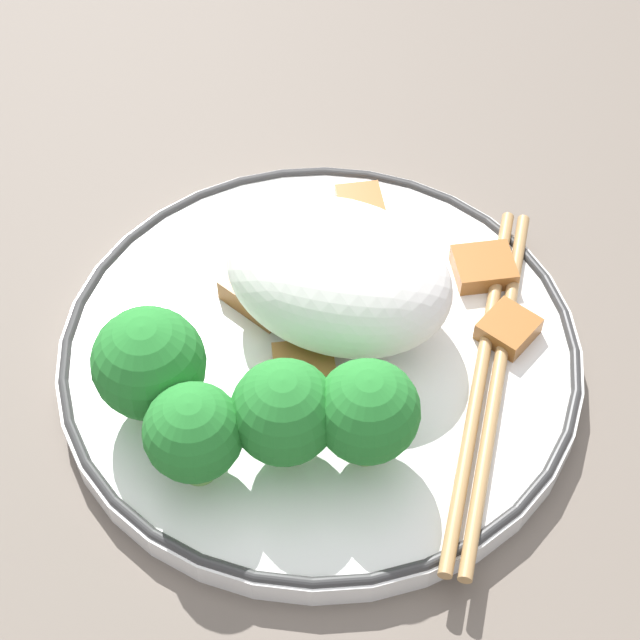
# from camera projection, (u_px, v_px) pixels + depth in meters

# --- Properties ---
(ground_plane) EXTENTS (3.00, 3.00, 0.00)m
(ground_plane) POSITION_uv_depth(u_px,v_px,m) (320.00, 364.00, 0.51)
(ground_plane) COLOR #665B51
(plate) EXTENTS (0.25, 0.25, 0.02)m
(plate) POSITION_uv_depth(u_px,v_px,m) (320.00, 353.00, 0.51)
(plate) COLOR white
(plate) RESTS_ON ground_plane
(rice_mound) EXTENTS (0.11, 0.08, 0.06)m
(rice_mound) POSITION_uv_depth(u_px,v_px,m) (332.00, 274.00, 0.49)
(rice_mound) COLOR white
(rice_mound) RESTS_ON plate
(broccoli_back_left) EXTENTS (0.05, 0.05, 0.06)m
(broccoli_back_left) POSITION_uv_depth(u_px,v_px,m) (149.00, 364.00, 0.46)
(broccoli_back_left) COLOR #7FB756
(broccoli_back_left) RESTS_ON plate
(broccoli_back_center) EXTENTS (0.04, 0.04, 0.05)m
(broccoli_back_center) POSITION_uv_depth(u_px,v_px,m) (194.00, 434.00, 0.44)
(broccoli_back_center) COLOR #7FB756
(broccoli_back_center) RESTS_ON plate
(broccoli_back_right) EXTENTS (0.05, 0.05, 0.05)m
(broccoli_back_right) POSITION_uv_depth(u_px,v_px,m) (284.00, 413.00, 0.44)
(broccoli_back_right) COLOR #7FB756
(broccoli_back_right) RESTS_ON plate
(broccoli_mid_left) EXTENTS (0.04, 0.04, 0.06)m
(broccoli_mid_left) POSITION_uv_depth(u_px,v_px,m) (367.00, 412.00, 0.44)
(broccoli_mid_left) COLOR #7FB756
(broccoli_mid_left) RESTS_ON plate
(meat_near_front) EXTENTS (0.03, 0.03, 0.01)m
(meat_near_front) POSITION_uv_depth(u_px,v_px,m) (508.00, 329.00, 0.50)
(meat_near_front) COLOR #995B28
(meat_near_front) RESTS_ON plate
(meat_near_left) EXTENTS (0.04, 0.04, 0.01)m
(meat_near_left) POSITION_uv_depth(u_px,v_px,m) (305.00, 369.00, 0.49)
(meat_near_left) COLOR #9E6633
(meat_near_left) RESTS_ON plate
(meat_near_right) EXTENTS (0.04, 0.03, 0.01)m
(meat_near_right) POSITION_uv_depth(u_px,v_px,m) (259.00, 295.00, 0.52)
(meat_near_right) COLOR brown
(meat_near_right) RESTS_ON plate
(meat_near_back) EXTENTS (0.04, 0.04, 0.01)m
(meat_near_back) POSITION_uv_depth(u_px,v_px,m) (484.00, 267.00, 0.53)
(meat_near_back) COLOR #995B28
(meat_near_back) RESTS_ON plate
(meat_on_rice_edge) EXTENTS (0.04, 0.04, 0.01)m
(meat_on_rice_edge) POSITION_uv_depth(u_px,v_px,m) (361.00, 211.00, 0.55)
(meat_on_rice_edge) COLOR #995B28
(meat_on_rice_edge) RESTS_ON plate
(chopsticks) EXTENTS (0.05, 0.21, 0.01)m
(chopsticks) POSITION_uv_depth(u_px,v_px,m) (489.00, 375.00, 0.49)
(chopsticks) COLOR #AD8451
(chopsticks) RESTS_ON plate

